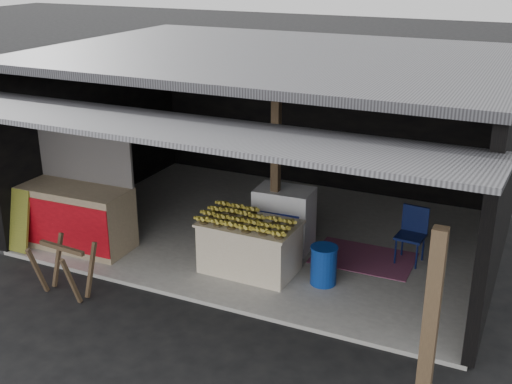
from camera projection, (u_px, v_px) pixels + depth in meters
The scene contains 13 objects.
ground at pixel (198, 304), 8.64m from camera, with size 80.00×80.00×0.00m, color black.
concrete_slab at pixel (273, 232), 10.75m from camera, with size 7.00×5.00×0.06m, color gray.
shophouse at pixel (282, 108), 10.29m from camera, with size 7.40×7.29×3.02m.
banana_table at pixel (250, 247), 9.28m from camera, with size 1.40×0.88×0.76m.
banana_pile at pixel (250, 218), 9.12m from camera, with size 1.28×0.77×0.15m, color gold, non-canonical shape.
white_crate at pixel (284, 218), 10.01m from camera, with size 0.90×0.64×0.97m.
neighbor_stall at pixel (77, 214), 10.03m from camera, with size 1.77×0.84×1.80m.
green_signboard at pixel (12, 219), 9.95m from camera, with size 0.66×0.04×0.99m, color black.
sawhorse at pixel (64, 264), 8.69m from camera, with size 0.77×0.70×0.75m.
water_barrel at pixel (324, 266), 8.96m from camera, with size 0.37×0.37×0.54m, color navy.
plastic_chair at pixel (413, 230), 9.56m from camera, with size 0.44×0.44×0.85m.
magenta_rug at pixel (363, 258), 9.79m from camera, with size 1.50×1.00×0.01m, color maroon.
picture_frames at pixel (316, 93), 12.17m from camera, with size 1.62×0.04×0.46m.
Camera 1 is at (3.91, -6.51, 4.47)m, focal length 45.00 mm.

